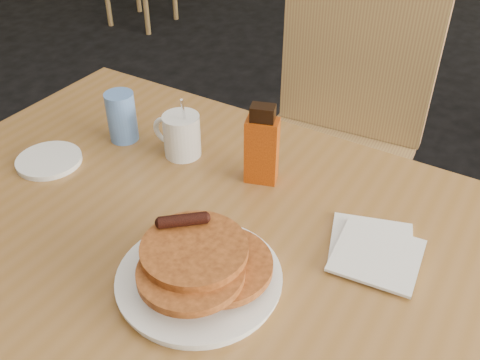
% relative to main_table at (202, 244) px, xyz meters
% --- Properties ---
extents(main_table, '(1.38, 0.97, 0.75)m').
position_rel_main_table_xyz_m(main_table, '(0.00, 0.00, 0.00)').
color(main_table, brown).
rests_on(main_table, floor).
extents(chair_main_far, '(0.48, 0.48, 1.03)m').
position_rel_main_table_xyz_m(chair_main_far, '(0.01, 0.75, -0.10)').
color(chair_main_far, '#A88B4F').
rests_on(chair_main_far, floor).
extents(pancake_plate, '(0.28, 0.28, 0.10)m').
position_rel_main_table_xyz_m(pancake_plate, '(0.07, -0.11, 0.07)').
color(pancake_plate, white).
rests_on(pancake_plate, main_table).
extents(coffee_mug, '(0.12, 0.08, 0.15)m').
position_rel_main_table_xyz_m(coffee_mug, '(-0.17, 0.20, 0.09)').
color(coffee_mug, white).
rests_on(coffee_mug, main_table).
extents(syrup_bottle, '(0.08, 0.06, 0.18)m').
position_rel_main_table_xyz_m(syrup_bottle, '(0.03, 0.20, 0.12)').
color(syrup_bottle, maroon).
rests_on(syrup_bottle, main_table).
extents(napkin_stack, '(0.19, 0.20, 0.01)m').
position_rel_main_table_xyz_m(napkin_stack, '(0.30, 0.10, 0.05)').
color(napkin_stack, white).
rests_on(napkin_stack, main_table).
extents(blue_tumbler, '(0.08, 0.08, 0.12)m').
position_rel_main_table_xyz_m(blue_tumbler, '(-0.33, 0.18, 0.10)').
color(blue_tumbler, '#547EC6').
rests_on(blue_tumbler, main_table).
extents(side_saucer, '(0.18, 0.18, 0.01)m').
position_rel_main_table_xyz_m(side_saucer, '(-0.41, 0.02, 0.05)').
color(side_saucer, white).
rests_on(side_saucer, main_table).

